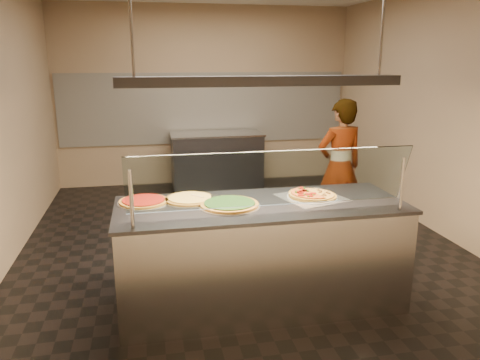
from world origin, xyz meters
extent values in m
cube|color=black|center=(0.00, 0.00, -0.01)|extent=(5.00, 6.00, 0.02)
cube|color=tan|center=(0.00, 3.01, 1.50)|extent=(5.00, 0.02, 3.00)
cube|color=tan|center=(0.00, -3.01, 1.50)|extent=(5.00, 0.02, 3.00)
cube|color=tan|center=(2.51, 0.00, 1.50)|extent=(0.02, 6.00, 3.00)
cube|color=silver|center=(0.00, 2.98, 1.30)|extent=(4.90, 0.02, 1.20)
cube|color=#B7B7BC|center=(-0.10, -1.39, 0.45)|extent=(2.41, 0.90, 0.90)
cube|color=#3C3C42|center=(-0.10, -1.39, 0.92)|extent=(2.45, 0.94, 0.03)
cylinder|color=#B7B7BC|center=(-1.16, -1.79, 1.15)|extent=(0.03, 0.03, 0.44)
cylinder|color=#B7B7BC|center=(0.95, -1.79, 1.15)|extent=(0.03, 0.03, 0.44)
cube|color=white|center=(-0.10, -1.73, 1.23)|extent=(2.21, 0.18, 0.47)
cube|color=silver|center=(0.38, -1.31, 0.93)|extent=(0.63, 0.63, 0.01)
cylinder|color=silver|center=(0.38, -1.31, 0.94)|extent=(0.45, 0.45, 0.01)
cylinder|color=#690D04|center=(0.33, -1.17, 0.99)|extent=(0.06, 0.06, 0.01)
cylinder|color=#690D04|center=(0.33, -1.25, 0.99)|extent=(0.06, 0.06, 0.01)
cylinder|color=#690D04|center=(0.33, -1.27, 0.99)|extent=(0.06, 0.06, 0.01)
cylinder|color=#690D04|center=(0.29, -1.27, 0.99)|extent=(0.06, 0.06, 0.01)
cylinder|color=#690D04|center=(0.26, -1.30, 0.99)|extent=(0.06, 0.06, 0.01)
cylinder|color=#690D04|center=(0.26, -1.33, 0.99)|extent=(0.06, 0.06, 0.01)
cylinder|color=#690D04|center=(0.25, -1.39, 0.99)|extent=(0.06, 0.06, 0.01)
cylinder|color=#690D04|center=(0.31, -1.38, 0.99)|extent=(0.06, 0.06, 0.01)
cylinder|color=#690D04|center=(0.32, -1.42, 0.99)|extent=(0.06, 0.06, 0.01)
cylinder|color=#690D04|center=(0.37, -1.37, 0.99)|extent=(0.06, 0.06, 0.01)
cube|color=#19590F|center=(0.35, -1.19, 0.99)|extent=(0.02, 0.01, 0.01)
cube|color=#19590F|center=(0.30, -1.19, 0.99)|extent=(0.02, 0.02, 0.01)
cube|color=#19590F|center=(0.34, -1.29, 0.99)|extent=(0.02, 0.01, 0.01)
cube|color=#19590F|center=(0.24, -1.28, 0.99)|extent=(0.02, 0.02, 0.01)
cube|color=#19590F|center=(0.23, -1.31, 0.99)|extent=(0.02, 0.01, 0.01)
cube|color=#19590F|center=(0.28, -1.39, 0.99)|extent=(0.02, 0.02, 0.01)
cube|color=#19590F|center=(0.30, -1.44, 0.99)|extent=(0.02, 0.02, 0.01)
cube|color=#19590F|center=(0.35, -1.41, 0.99)|extent=(0.02, 0.02, 0.01)
sphere|color=#513014|center=(0.42, -1.44, 0.97)|extent=(0.03, 0.03, 0.03)
sphere|color=#513014|center=(0.43, -1.41, 0.97)|extent=(0.03, 0.03, 0.03)
sphere|color=#513014|center=(0.47, -1.39, 0.97)|extent=(0.03, 0.03, 0.03)
sphere|color=#513014|center=(0.47, -1.36, 0.97)|extent=(0.03, 0.03, 0.03)
sphere|color=#513014|center=(0.53, -1.34, 0.97)|extent=(0.03, 0.03, 0.03)
sphere|color=#513014|center=(0.52, -1.31, 0.97)|extent=(0.03, 0.03, 0.03)
sphere|color=#513014|center=(0.46, -1.29, 0.97)|extent=(0.03, 0.03, 0.03)
sphere|color=#513014|center=(0.48, -1.26, 0.97)|extent=(0.03, 0.03, 0.03)
sphere|color=#513014|center=(0.47, -1.22, 0.97)|extent=(0.03, 0.03, 0.03)
cylinder|color=silver|center=(-0.38, -1.41, 0.93)|extent=(0.52, 0.52, 0.01)
cylinder|color=brown|center=(-0.38, -1.41, 0.95)|extent=(0.49, 0.49, 0.02)
cylinder|color=black|center=(-0.38, -1.41, 0.96)|extent=(0.42, 0.42, 0.01)
cylinder|color=silver|center=(-0.69, -1.17, 0.93)|extent=(0.46, 0.46, 0.01)
cylinder|color=brown|center=(-0.69, -1.17, 0.94)|extent=(0.43, 0.43, 0.02)
cylinder|color=#DFBB4D|center=(-0.69, -1.17, 0.96)|extent=(0.37, 0.37, 0.01)
cylinder|color=silver|center=(-1.08, -1.17, 0.93)|extent=(0.44, 0.44, 0.01)
cylinder|color=brown|center=(-1.08, -1.17, 0.94)|extent=(0.41, 0.41, 0.02)
cylinder|color=#690B08|center=(-1.08, -1.17, 0.96)|extent=(0.36, 0.36, 0.01)
cube|color=#B7B7BC|center=(-0.48, -1.20, 0.96)|extent=(0.17, 0.17, 0.00)
cylinder|color=tan|center=(-0.62, -1.17, 0.96)|extent=(0.11, 0.12, 0.02)
cube|color=#3C3C42|center=(0.11, 2.55, 0.45)|extent=(1.48, 0.70, 0.90)
cube|color=#B7B7BC|center=(0.11, 2.55, 0.92)|extent=(1.52, 0.74, 0.03)
imported|color=#37323D|center=(1.28, 0.18, 0.83)|extent=(0.66, 0.49, 1.67)
cube|color=#3C3C42|center=(-0.10, -1.39, 1.95)|extent=(2.30, 0.18, 0.08)
cylinder|color=#B7B7BC|center=(-1.10, -1.39, 2.50)|extent=(0.02, 0.02, 1.01)
cylinder|color=#B7B7BC|center=(0.90, -1.39, 2.50)|extent=(0.02, 0.02, 1.01)
camera|label=1|loc=(-1.04, -5.07, 2.12)|focal=35.00mm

